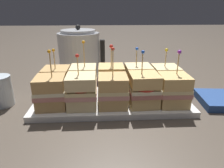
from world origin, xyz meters
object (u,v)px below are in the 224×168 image
Objects in this scene: sandwich_front_right at (144,90)px; drinking_glass at (1,91)px; napkin_stack at (221,100)px; sandwich_front_left at (82,91)px; sandwich_back_far_left at (57,81)px; serving_platter at (112,101)px; sandwich_back_far_right at (165,80)px; kettle_steel at (80,55)px; sandwich_back_right at (138,79)px; sandwich_front_center at (113,91)px; sandwich_back_left at (84,81)px; sandwich_front_far_left at (51,92)px; sandwich_back_center at (111,80)px; sandwich_front_far_right at (173,90)px.

sandwich_front_right is 1.72× the size of drinking_glass.
napkin_stack is (0.26, 0.03, -0.05)m from sandwich_front_right.
sandwich_back_far_left is (-0.09, 0.09, -0.00)m from sandwich_front_left.
sandwich_back_far_right is (0.18, 0.04, 0.06)m from serving_platter.
kettle_steel is at bearing 96.07° from sandwich_front_left.
drinking_glass is at bearing -131.68° from kettle_steel.
sandwich_front_right is 0.09m from sandwich_back_right.
sandwich_back_far_left reaches higher than sandwich_back_far_right.
sandwich_front_right is (0.09, -0.00, 0.00)m from sandwich_front_center.
serving_platter is 0.12m from sandwich_back_left.
sandwich_front_center is at bearing -154.07° from sandwich_back_far_right.
sandwich_front_far_left is 0.31m from kettle_steel.
serving_platter is 2.14× the size of kettle_steel.
sandwich_back_left reaches higher than sandwich_front_center.
sandwich_back_far_left is at bearing -179.80° from sandwich_back_center.
sandwich_front_far_right is 1.10× the size of napkin_stack.
sandwich_back_center is (0.18, 0.00, 0.00)m from sandwich_back_far_left.
kettle_steel is at bearing 98.40° from sandwich_back_left.
napkin_stack is (0.17, -0.06, -0.05)m from sandwich_back_far_right.
sandwich_front_right is 0.27m from napkin_stack.
napkin_stack is at bearing 3.02° from sandwich_front_far_left.
sandwich_front_far_left reaches higher than sandwich_front_right.
sandwich_back_far_right is at bearing 25.93° from sandwich_front_center.
kettle_steel is (-0.12, 0.22, 0.04)m from sandwich_back_center.
sandwich_front_center is 0.13m from sandwich_back_left.
sandwich_back_far_right is at bearing 161.18° from napkin_stack.
drinking_glass is at bearing 177.82° from serving_platter.
sandwich_front_right is 0.09m from sandwich_front_far_right.
serving_platter is 0.07m from sandwich_front_center.
sandwich_back_far_left is at bearing 179.80° from sandwich_back_right.
sandwich_front_far_left is 1.09× the size of sandwich_back_far_left.
sandwich_back_far_left is 0.94× the size of sandwich_back_center.
sandwich_front_far_left is at bearing -166.40° from sandwich_back_far_right.
sandwich_back_center is (0.18, 0.09, 0.00)m from sandwich_front_far_left.
serving_platter is at bearing 153.71° from sandwich_front_right.
kettle_steel reaches higher than drinking_glass.
sandwich_front_center is 1.13× the size of sandwich_back_far_right.
sandwich_back_center reaches higher than sandwich_front_left.
drinking_glass is at bearing -175.88° from sandwich_back_right.
sandwich_front_left is 1.64× the size of drinking_glass.
sandwich_front_left reaches higher than sandwich_back_right.
serving_platter is 3.18× the size of sandwich_back_far_right.
sandwich_back_right is (0.09, 0.09, 0.00)m from sandwich_front_center.
sandwich_front_far_left is 1.09× the size of sandwich_back_right.
sandwich_back_center is (0.09, 0.09, 0.00)m from sandwich_front_left.
sandwich_front_center reaches higher than sandwich_front_far_right.
sandwich_back_right is at bearing 167.24° from napkin_stack.
sandwich_front_left reaches higher than napkin_stack.
sandwich_back_left is at bearing 44.96° from sandwich_front_far_left.
sandwich_front_center is 1.81× the size of drinking_glass.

